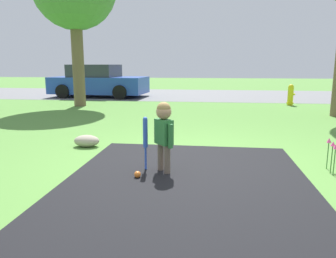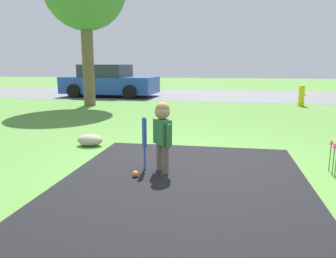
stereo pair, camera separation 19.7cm
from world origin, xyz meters
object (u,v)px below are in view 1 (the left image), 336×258
at_px(sports_ball, 138,174).
at_px(fire_hydrant, 291,95).
at_px(child, 164,127).
at_px(baseball_bat, 145,136).
at_px(parked_car, 98,82).

xyz_separation_m(sports_ball, fire_hydrant, (3.50, 7.72, 0.30)).
relative_size(child, sports_ball, 11.04).
distance_m(baseball_bat, fire_hydrant, 8.17).
height_order(child, baseball_bat, child).
bearing_deg(sports_ball, baseball_bat, 83.36).
relative_size(child, parked_car, 0.22).
xyz_separation_m(child, sports_ball, (-0.28, -0.26, -0.54)).
xyz_separation_m(baseball_bat, fire_hydrant, (3.46, 7.40, -0.11)).
bearing_deg(sports_ball, fire_hydrant, 65.64).
height_order(sports_ball, parked_car, parked_car).
height_order(child, fire_hydrant, child).
xyz_separation_m(child, baseball_bat, (-0.25, 0.06, -0.13)).
height_order(baseball_bat, parked_car, parked_car).
bearing_deg(child, fire_hydrant, 116.29).
height_order(sports_ball, fire_hydrant, fire_hydrant).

